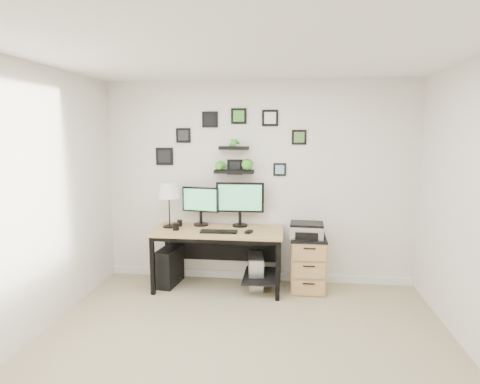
# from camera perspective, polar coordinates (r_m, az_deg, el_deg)

# --- Properties ---
(room) EXTENTS (4.00, 4.00, 4.00)m
(room) POSITION_cam_1_polar(r_m,az_deg,el_deg) (5.48, 2.48, -11.77)
(room) COLOR tan
(room) RESTS_ON ground
(desk) EXTENTS (1.60, 0.70, 0.75)m
(desk) POSITION_cam_1_polar(r_m,az_deg,el_deg) (5.05, -2.65, -6.69)
(desk) COLOR tan
(desk) RESTS_ON ground
(monitor_left) EXTENTS (0.49, 0.22, 0.50)m
(monitor_left) POSITION_cam_1_polar(r_m,az_deg,el_deg) (5.18, -5.64, -1.59)
(monitor_left) COLOR black
(monitor_left) RESTS_ON desk
(monitor_right) EXTENTS (0.61, 0.20, 0.57)m
(monitor_right) POSITION_cam_1_polar(r_m,az_deg,el_deg) (5.10, -0.00, -1.21)
(monitor_right) COLOR black
(monitor_right) RESTS_ON desk
(keyboard) EXTENTS (0.45, 0.16, 0.02)m
(keyboard) POSITION_cam_1_polar(r_m,az_deg,el_deg) (4.86, -3.03, -5.64)
(keyboard) COLOR black
(keyboard) RESTS_ON desk
(mouse) EXTENTS (0.10, 0.12, 0.03)m
(mouse) POSITION_cam_1_polar(r_m,az_deg,el_deg) (4.83, 1.26, -5.69)
(mouse) COLOR black
(mouse) RESTS_ON desk
(table_lamp) EXTENTS (0.28, 0.28, 0.57)m
(table_lamp) POSITION_cam_1_polar(r_m,az_deg,el_deg) (5.12, -10.09, 0.07)
(table_lamp) COLOR black
(table_lamp) RESTS_ON desk
(mug) EXTENTS (0.08, 0.08, 0.09)m
(mug) POSITION_cam_1_polar(r_m,az_deg,el_deg) (5.02, -9.11, -4.87)
(mug) COLOR black
(mug) RESTS_ON desk
(pen_cup) EXTENTS (0.07, 0.07, 0.09)m
(pen_cup) POSITION_cam_1_polar(r_m,az_deg,el_deg) (5.22, -8.58, -4.38)
(pen_cup) COLOR black
(pen_cup) RESTS_ON desk
(pc_tower_black) EXTENTS (0.27, 0.50, 0.48)m
(pc_tower_black) POSITION_cam_1_polar(r_m,az_deg,el_deg) (5.32, -10.00, -10.36)
(pc_tower_black) COLOR black
(pc_tower_black) RESTS_ON ground
(pc_tower_grey) EXTENTS (0.23, 0.43, 0.41)m
(pc_tower_grey) POSITION_cam_1_polar(r_m,az_deg,el_deg) (5.16, 2.26, -11.22)
(pc_tower_grey) COLOR gray
(pc_tower_grey) RESTS_ON ground
(file_cabinet) EXTENTS (0.43, 0.53, 0.67)m
(file_cabinet) POSITION_cam_1_polar(r_m,az_deg,el_deg) (5.13, 9.62, -9.94)
(file_cabinet) COLOR tan
(file_cabinet) RESTS_ON ground
(printer) EXTENTS (0.41, 0.34, 0.18)m
(printer) POSITION_cam_1_polar(r_m,az_deg,el_deg) (4.99, 9.46, -5.38)
(printer) COLOR silver
(printer) RESTS_ON file_cabinet
(wall_decor) EXTENTS (1.96, 0.18, 0.85)m
(wall_decor) POSITION_cam_1_polar(r_m,az_deg,el_deg) (5.11, -0.92, 5.63)
(wall_decor) COLOR black
(wall_decor) RESTS_ON ground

